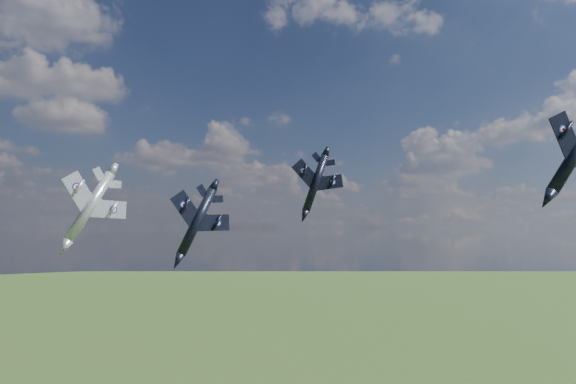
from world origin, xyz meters
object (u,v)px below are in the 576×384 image
jet_high_navy (316,183)px  jet_right_navy (575,155)px  jet_left_silver (90,206)px  jet_lead_navy (197,222)px

jet_high_navy → jet_right_navy: bearing=-62.8°
jet_right_navy → jet_high_navy: jet_right_navy is taller
jet_high_navy → jet_left_silver: (-37.35, -7.11, -4.85)m
jet_right_navy → jet_left_silver: bearing=157.4°
jet_high_navy → jet_left_silver: jet_high_navy is taller
jet_lead_navy → jet_high_navy: size_ratio=0.95×
jet_lead_navy → jet_high_navy: 26.75m
jet_right_navy → jet_high_navy: 41.79m
jet_left_silver → jet_high_navy: bearing=6.0°
jet_high_navy → jet_left_silver: 38.33m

